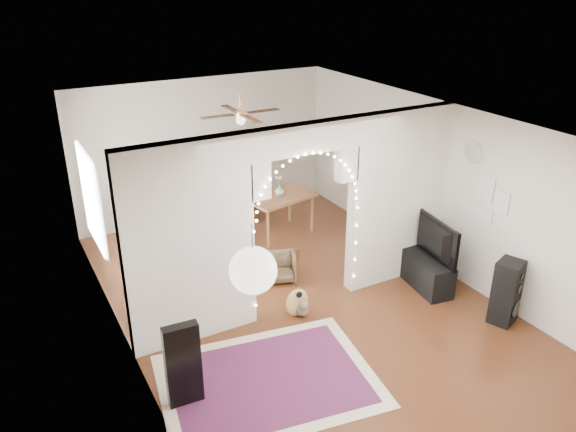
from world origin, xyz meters
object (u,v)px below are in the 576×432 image
acoustic_guitar (297,292)px  media_console (426,272)px  dining_chair_left (165,231)px  floor_speaker (506,292)px  dining_chair_right (281,267)px  dining_table (279,199)px  bookcase (214,196)px

acoustic_guitar → media_console: (2.13, -0.26, -0.14)m
media_console → dining_chair_left: media_console is taller
floor_speaker → media_console: 1.30m
media_console → dining_chair_right: size_ratio=2.15×
acoustic_guitar → dining_table: bearing=77.3°
dining_chair_left → dining_chair_right: size_ratio=1.00×
bookcase → dining_chair_left: 1.11m
dining_table → dining_chair_right: size_ratio=2.87×
media_console → acoustic_guitar: bearing=-178.4°
media_console → dining_chair_right: 2.24m
acoustic_guitar → dining_chair_left: size_ratio=1.91×
acoustic_guitar → dining_table: acoustic_guitar is taller
acoustic_guitar → dining_table: 2.73m
acoustic_guitar → floor_speaker: size_ratio=0.96×
bookcase → dining_chair_right: (0.19, -2.25, -0.46)m
acoustic_guitar → bookcase: bookcase is taller
dining_table → media_console: bearing=-80.4°
dining_table → acoustic_guitar: bearing=-124.5°
floor_speaker → dining_table: bearing=88.3°
dining_chair_left → dining_chair_right: bearing=-38.9°
media_console → bookcase: 4.09m
dining_table → floor_speaker: bearing=-82.5°
media_console → dining_table: (-1.06, 2.77, 0.43)m
floor_speaker → dining_table: floor_speaker is taller
dining_chair_right → dining_table: bearing=82.9°
acoustic_guitar → dining_chair_right: acoustic_guitar is taller
bookcase → dining_chair_left: (-1.01, -0.10, -0.46)m
bookcase → dining_chair_right: 2.30m
floor_speaker → dining_table: 4.24m
floor_speaker → dining_chair_left: (-3.35, 4.66, -0.25)m
floor_speaker → media_console: (-0.31, 1.24, -0.21)m
acoustic_guitar → dining_chair_left: acoustic_guitar is taller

